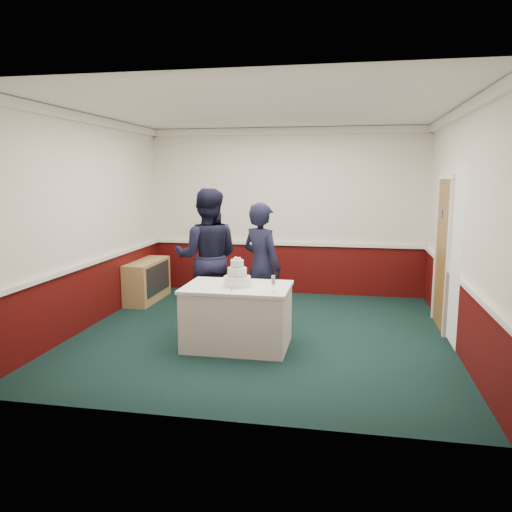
% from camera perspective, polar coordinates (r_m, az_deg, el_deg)
% --- Properties ---
extents(ground, '(5.00, 5.00, 0.00)m').
position_cam_1_polar(ground, '(6.96, 0.65, -8.86)').
color(ground, '#122D27').
rests_on(ground, ground).
extents(room_shell, '(5.00, 5.00, 3.00)m').
position_cam_1_polar(room_shell, '(7.21, 2.15, 7.68)').
color(room_shell, silver).
rests_on(room_shell, ground).
extents(sideboard, '(0.41, 1.20, 0.70)m').
position_cam_1_polar(sideboard, '(8.87, -12.31, -2.76)').
color(sideboard, '#A98452').
rests_on(sideboard, ground).
extents(cake_table, '(1.32, 0.92, 0.79)m').
position_cam_1_polar(cake_table, '(6.36, -2.14, -6.83)').
color(cake_table, white).
rests_on(cake_table, ground).
extents(wedding_cake, '(0.35, 0.35, 0.36)m').
position_cam_1_polar(wedding_cake, '(6.24, -2.16, -2.42)').
color(wedding_cake, white).
rests_on(wedding_cake, cake_table).
extents(cake_knife, '(0.08, 0.21, 0.00)m').
position_cam_1_polar(cake_knife, '(6.08, -2.85, -3.78)').
color(cake_knife, silver).
rests_on(cake_knife, cake_table).
extents(champagne_flute, '(0.05, 0.05, 0.21)m').
position_cam_1_polar(champagne_flute, '(5.88, 1.99, -2.88)').
color(champagne_flute, silver).
rests_on(champagne_flute, cake_table).
extents(person_man, '(1.07, 0.89, 1.98)m').
position_cam_1_polar(person_man, '(7.25, -5.61, -0.12)').
color(person_man, black).
rests_on(person_man, ground).
extents(person_woman, '(0.78, 0.72, 1.79)m').
position_cam_1_polar(person_woman, '(6.98, 0.64, -1.22)').
color(person_woman, black).
rests_on(person_woman, ground).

